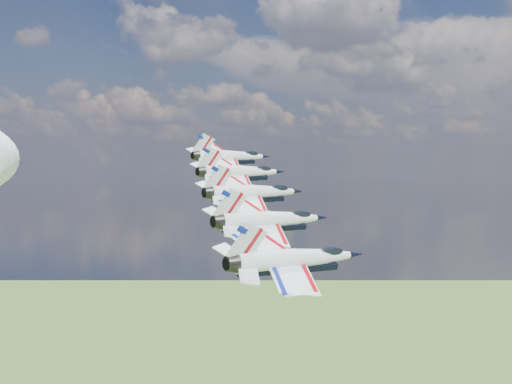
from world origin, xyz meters
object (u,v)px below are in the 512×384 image
Objects in this scene: jet_0 at (233,156)px; jet_1 at (243,172)px; jet_3 at (274,219)px; jet_4 at (299,259)px; jet_2 at (256,192)px.

jet_1 is (9.08, -9.27, -2.51)m from jet_0.
jet_3 is at bearing -22.31° from jet_1.
jet_4 is at bearing -22.31° from jet_3.
jet_2 is at bearing -22.31° from jet_1.
jet_0 reaches higher than jet_4.
jet_0 is 39.64m from jet_3.
jet_2 is 1.00× the size of jet_4.
jet_1 is 1.00× the size of jet_4.
jet_3 is (18.15, -18.54, -5.01)m from jet_1.
jet_2 reaches higher than jet_4.
jet_3 is (27.23, -27.81, -7.52)m from jet_0.
jet_0 is 1.00× the size of jet_4.
jet_0 is 1.00× the size of jet_2.
jet_3 is at bearing -22.31° from jet_0.
jet_1 is 1.00× the size of jet_3.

